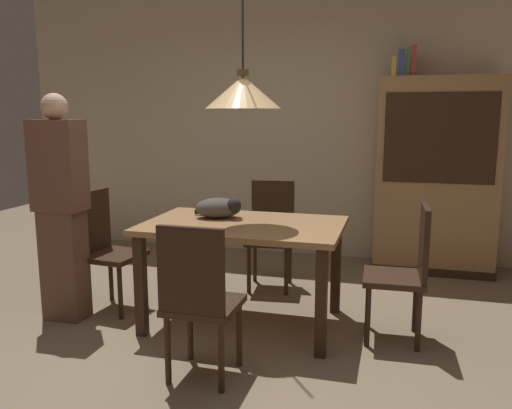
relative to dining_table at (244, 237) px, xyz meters
The scene contains 15 objects.
ground 0.88m from the dining_table, 84.06° to the right, with size 10.00×10.00×0.00m, color #847056.
back_wall 2.20m from the dining_table, 88.26° to the left, with size 6.40×0.10×2.90m, color beige.
dining_table is the anchor object (origin of this frame).
chair_far_back 0.89m from the dining_table, 90.55° to the left, with size 0.44×0.44×0.93m.
chair_near_front 0.89m from the dining_table, 90.07° to the right, with size 0.41×0.41×0.93m.
chair_left_side 1.14m from the dining_table, behind, with size 0.44×0.44×0.93m.
chair_right_side 1.14m from the dining_table, ahead, with size 0.41×0.41×0.93m.
cat_sleeping 0.31m from the dining_table, 151.36° to the left, with size 0.40×0.30×0.16m.
pendant_lamp 1.01m from the dining_table, 75.96° to the left, with size 0.52×0.52×1.30m.
hutch_bookcase 2.23m from the dining_table, 51.03° to the left, with size 1.12×0.45×1.85m.
book_yellow_short 2.36m from the dining_table, 60.76° to the left, with size 0.04×0.20×0.18m, color gold.
book_blue_wide 2.40m from the dining_table, 59.14° to the left, with size 0.06×0.24×0.24m, color #384C93.
book_green_slim 2.43m from the dining_table, 57.76° to the left, with size 0.03×0.20×0.26m, color #427A4C.
book_red_tall 2.46m from the dining_table, 56.61° to the left, with size 0.04×0.22×0.28m, color #B73833.
person_standing 1.35m from the dining_table, 168.87° to the right, with size 0.36×0.22×1.66m.
Camera 1 is at (0.98, -2.88, 1.53)m, focal length 36.64 mm.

